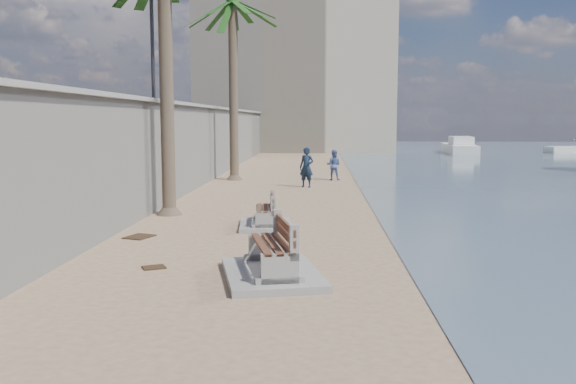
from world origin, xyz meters
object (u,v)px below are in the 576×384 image
object	(u,v)px
bench_far	(265,213)
person_b	(334,163)
palm_back	(233,5)
person_a	(307,164)
yacht_far	(459,149)
bench_near	(272,254)

from	to	relation	value
bench_far	person_b	world-z (taller)	person_b
palm_back	person_a	xyz separation A→B (m)	(3.61, -3.11, -7.36)
yacht_far	bench_far	bearing A→B (deg)	163.97
bench_far	palm_back	xyz separation A→B (m)	(-2.68, 13.07, 7.99)
palm_back	person_b	size ratio (longest dim) A/B	5.72
bench_near	bench_far	world-z (taller)	bench_near
person_a	yacht_far	world-z (taller)	person_a
bench_far	yacht_far	distance (m)	40.20
person_a	yacht_far	xyz separation A→B (m)	(12.87, 27.79, -0.65)
bench_far	yacht_far	bearing A→B (deg)	69.91
yacht_far	palm_back	bearing A→B (deg)	150.32
yacht_far	person_a	bearing A→B (deg)	159.20
palm_back	person_b	world-z (taller)	palm_back
person_a	yacht_far	size ratio (longest dim) A/B	0.26
bench_near	yacht_far	bearing A→B (deg)	72.99
person_b	yacht_far	world-z (taller)	person_b
bench_far	person_a	xyz separation A→B (m)	(0.93, 9.96, 0.63)
bench_far	person_b	size ratio (longest dim) A/B	1.31
bench_far	bench_near	bearing A→B (deg)	-83.75
bench_near	person_a	world-z (taller)	person_a
bench_near	person_b	xyz separation A→B (m)	(1.59, 18.61, 0.36)
person_a	person_b	distance (m)	3.46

